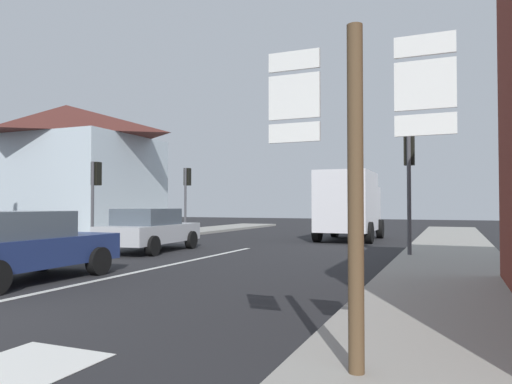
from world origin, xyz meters
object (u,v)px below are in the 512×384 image
traffic_light_far_left (187,186)px  sedan_far (150,229)px  traffic_light_near_left (95,184)px  route_sign_post (356,170)px  delivery_truck (349,204)px  sedan_near (18,245)px  traffic_light_near_right (409,167)px

traffic_light_far_left → sedan_far: bearing=-68.0°
traffic_light_far_left → traffic_light_near_left: bearing=-90.0°
route_sign_post → delivery_truck: bearing=101.5°
sedan_far → delivery_truck: 9.39m
sedan_near → traffic_light_far_left: (-4.37, 14.13, 1.84)m
sedan_far → traffic_light_near_left: 3.61m
sedan_near → traffic_light_near_right: 10.58m
sedan_far → traffic_light_far_left: 8.47m
route_sign_post → traffic_light_near_right: size_ratio=0.87×
traffic_light_near_left → traffic_light_far_left: bearing=90.0°
delivery_truck → traffic_light_near_left: bearing=-140.9°
route_sign_post → traffic_light_near_left: (-11.93, 10.34, 0.50)m
sedan_far → traffic_light_near_right: size_ratio=1.17×
route_sign_post → traffic_light_near_right: (-0.39, 10.57, 0.82)m
traffic_light_near_right → traffic_light_near_left: size_ratio=1.13×
delivery_truck → traffic_light_near_left: size_ratio=1.54×
route_sign_post → traffic_light_far_left: traffic_light_far_left is taller
delivery_truck → traffic_light_near_right: 7.39m
delivery_truck → traffic_light_far_left: 8.48m
route_sign_post → traffic_light_near_left: size_ratio=0.98×
traffic_light_far_left → traffic_light_near_left: size_ratio=1.08×
route_sign_post → traffic_light_near_left: 15.80m
route_sign_post → traffic_light_far_left: bearing=124.8°
traffic_light_far_left → sedan_near: bearing=-72.8°
traffic_light_far_left → route_sign_post: bearing=-55.2°
traffic_light_far_left → traffic_light_near_right: (11.54, -6.60, 0.13)m
traffic_light_near_right → delivery_truck: bearing=115.2°
delivery_truck → traffic_light_far_left: size_ratio=1.43×
sedan_far → route_sign_post: (8.83, -9.51, 1.15)m
sedan_far → route_sign_post: size_ratio=1.35×
sedan_far → traffic_light_far_left: (-3.10, 7.67, 1.84)m
delivery_truck → traffic_light_far_left: traffic_light_far_left is taller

